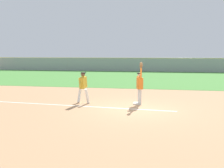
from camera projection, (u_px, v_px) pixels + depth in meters
The scene contains 11 objects.
ground_plane at pixel (135, 108), 11.54m from camera, with size 77.54×77.54×0.00m, color tan.
outfield_grass at pixel (144, 77), 26.82m from camera, with size 50.85×18.17×0.01m, color #478438.
chalk_foul_line at pixel (60, 105), 12.32m from camera, with size 12.00×0.10×0.01m, color white.
first_base at pixel (137, 103), 12.53m from camera, with size 0.38×0.38×0.08m, color white.
fielder at pixel (140, 84), 12.30m from camera, with size 0.39×0.88×2.28m.
runner at pixel (83, 85), 12.65m from camera, with size 0.75×0.84×1.72m.
baseball at pixel (141, 66), 12.54m from camera, with size 0.07×0.07×0.07m, color white.
outfield_fence at pixel (146, 65), 35.57m from camera, with size 50.93×0.08×2.11m.
parked_car_blue at pixel (117, 66), 40.90m from camera, with size 4.50×2.31×1.25m.
parked_car_white at pixel (146, 66), 39.37m from camera, with size 4.53×2.38×1.25m.
parked_car_red at pixel (179, 66), 38.24m from camera, with size 4.56×2.44×1.25m.
Camera 1 is at (0.76, -11.32, 2.69)m, focal length 37.20 mm.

